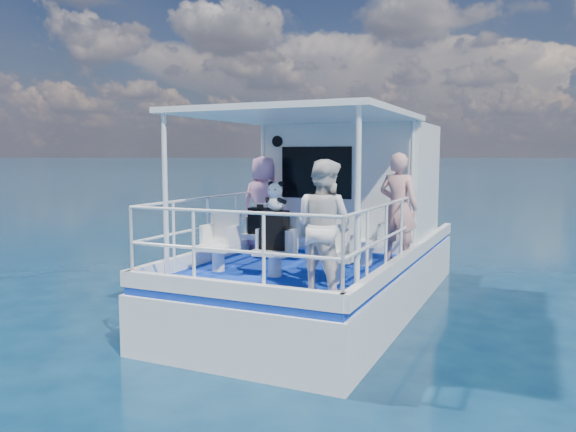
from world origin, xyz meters
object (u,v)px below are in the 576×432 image
(passenger_stbd_aft, at_px, (324,226))
(backpack_center, at_px, (275,230))
(panda, at_px, (276,196))
(passenger_port_fwd, at_px, (263,203))

(passenger_stbd_aft, height_order, backpack_center, passenger_stbd_aft)
(backpack_center, bearing_deg, panda, -21.19)
(backpack_center, bearing_deg, passenger_port_fwd, 120.73)
(passenger_port_fwd, bearing_deg, panda, 116.94)
(passenger_stbd_aft, xyz_separation_m, backpack_center, (-0.90, 0.51, -0.15))
(passenger_stbd_aft, bearing_deg, panda, -12.90)
(passenger_stbd_aft, bearing_deg, backpack_center, -12.73)
(passenger_port_fwd, relative_size, passenger_stbd_aft, 1.02)
(passenger_port_fwd, height_order, backpack_center, passenger_port_fwd)
(passenger_port_fwd, xyz_separation_m, passenger_stbd_aft, (2.09, -2.51, -0.02))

